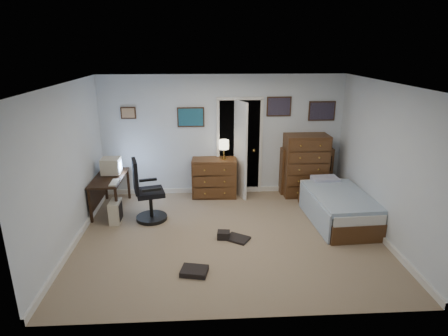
# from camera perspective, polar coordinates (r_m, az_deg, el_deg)

# --- Properties ---
(floor) EXTENTS (5.00, 4.00, 0.02)m
(floor) POSITION_cam_1_polar(r_m,az_deg,el_deg) (6.38, 0.79, -10.36)
(floor) COLOR #9F846E
(floor) RESTS_ON ground
(computer_desk) EXTENTS (0.55, 1.17, 0.67)m
(computer_desk) POSITION_cam_1_polar(r_m,az_deg,el_deg) (7.47, -17.60, -2.41)
(computer_desk) COLOR black
(computer_desk) RESTS_ON floor
(crt_monitor) EXTENTS (0.35, 0.33, 0.32)m
(crt_monitor) POSITION_cam_1_polar(r_m,az_deg,el_deg) (7.48, -16.81, 0.30)
(crt_monitor) COLOR beige
(crt_monitor) RESTS_ON computer_desk
(keyboard) EXTENTS (0.14, 0.36, 0.02)m
(keyboard) POSITION_cam_1_polar(r_m,az_deg,el_deg) (7.03, -16.34, -2.13)
(keyboard) COLOR beige
(keyboard) RESTS_ON computer_desk
(pc_tower) EXTENTS (0.19, 0.38, 0.40)m
(pc_tower) POSITION_cam_1_polar(r_m,az_deg,el_deg) (7.03, -16.17, -6.38)
(pc_tower) COLOR beige
(pc_tower) RESTS_ON floor
(office_chair) EXTENTS (0.68, 0.68, 1.16)m
(office_chair) POSITION_cam_1_polar(r_m,az_deg,el_deg) (6.87, -11.69, -4.37)
(office_chair) COLOR black
(office_chair) RESTS_ON floor
(media_stack) EXTENTS (0.18, 0.18, 0.89)m
(media_stack) POSITION_cam_1_polar(r_m,az_deg,el_deg) (8.39, -16.28, -0.57)
(media_stack) COLOR maroon
(media_stack) RESTS_ON floor
(low_dresser) EXTENTS (0.94, 0.50, 0.81)m
(low_dresser) POSITION_cam_1_polar(r_m,az_deg,el_deg) (7.82, -1.48, -1.48)
(low_dresser) COLOR #56341B
(low_dresser) RESTS_ON floor
(table_lamp) EXTENTS (0.21, 0.21, 0.40)m
(table_lamp) POSITION_cam_1_polar(r_m,az_deg,el_deg) (7.62, -0.02, 3.49)
(table_lamp) COLOR gold
(table_lamp) RESTS_ON low_dresser
(doorway) EXTENTS (0.96, 1.12, 2.05)m
(doorway) POSITION_cam_1_polar(r_m,az_deg,el_deg) (8.15, 2.15, 3.72)
(doorway) COLOR black
(doorway) RESTS_ON floor
(tall_dresser) EXTENTS (0.89, 0.53, 1.30)m
(tall_dresser) POSITION_cam_1_polar(r_m,az_deg,el_deg) (8.00, 12.28, 0.41)
(tall_dresser) COLOR #56341B
(tall_dresser) RESTS_ON floor
(headboard_bookcase) EXTENTS (1.10, 0.30, 0.98)m
(headboard_bookcase) POSITION_cam_1_polar(r_m,az_deg,el_deg) (8.16, 12.38, -0.22)
(headboard_bookcase) COLOR #56341B
(headboard_bookcase) RESTS_ON floor
(bed) EXTENTS (1.05, 1.84, 0.59)m
(bed) POSITION_cam_1_polar(r_m,az_deg,el_deg) (7.09, 16.82, -5.54)
(bed) COLOR #56341B
(bed) RESTS_ON floor
(wall_posters) EXTENTS (4.38, 0.04, 0.60)m
(wall_posters) POSITION_cam_1_polar(r_m,az_deg,el_deg) (7.74, 4.07, 8.54)
(wall_posters) COLOR #331E11
(wall_posters) RESTS_ON floor
(floor_clutter) EXTENTS (1.13, 1.31, 0.13)m
(floor_clutter) POSITION_cam_1_polar(r_m,az_deg,el_deg) (5.85, -1.49, -12.65)
(floor_clutter) COLOR black
(floor_clutter) RESTS_ON floor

